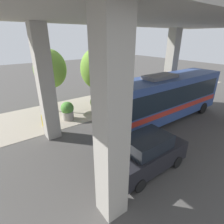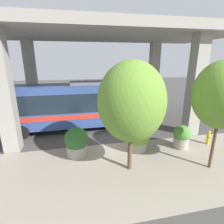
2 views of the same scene
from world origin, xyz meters
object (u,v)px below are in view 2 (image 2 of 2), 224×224
object	(u,v)px
planter_middle	(182,136)
street_tree_near	(132,102)
bus	(75,104)
fire_hydrant	(208,137)
street_tree_far	(223,95)
planter_back	(77,142)
planter_front	(138,137)
parked_car	(130,104)

from	to	relation	value
planter_middle	street_tree_near	world-z (taller)	street_tree_near
bus	fire_hydrant	world-z (taller)	bus
fire_hydrant	street_tree_far	world-z (taller)	street_tree_far
bus	planter_back	size ratio (longest dim) A/B	6.22
planter_middle	planter_back	world-z (taller)	planter_back
planter_front	planter_back	world-z (taller)	planter_front
street_tree_near	parked_car	size ratio (longest dim) A/B	1.31
fire_hydrant	planter_front	world-z (taller)	planter_front
planter_middle	parked_car	world-z (taller)	parked_car
street_tree_far	parked_car	distance (m)	10.76
bus	planter_middle	world-z (taller)	bus
planter_back	parked_car	xyz separation A→B (m)	(7.58, -5.60, 0.10)
planter_back	street_tree_near	bearing A→B (deg)	-126.42
bus	street_tree_far	distance (m)	9.91
bus	planter_front	distance (m)	5.89
planter_back	street_tree_near	world-z (taller)	street_tree_near
planter_back	fire_hydrant	bearing A→B (deg)	-92.52
planter_middle	fire_hydrant	bearing A→B (deg)	-88.36
planter_middle	parked_car	bearing A→B (deg)	6.75
bus	parked_car	world-z (taller)	bus
planter_middle	street_tree_near	size ratio (longest dim) A/B	0.28
planter_back	street_tree_far	distance (m)	7.93
planter_middle	planter_back	xyz separation A→B (m)	(0.44, 6.55, 0.07)
bus	parked_car	xyz separation A→B (m)	(3.31, -5.60, -1.12)
planter_front	street_tree_far	world-z (taller)	street_tree_far
fire_hydrant	street_tree_far	distance (m)	4.48
fire_hydrant	street_tree_far	size ratio (longest dim) A/B	0.18
street_tree_far	parked_car	world-z (taller)	street_tree_far
planter_front	fire_hydrant	bearing A→B (deg)	-92.80
bus	street_tree_far	bearing A→B (deg)	-135.65
fire_hydrant	planter_front	distance (m)	4.88
street_tree_near	street_tree_far	size ratio (longest dim) A/B	1.00
planter_front	bus	bearing A→B (deg)	40.24
bus	parked_car	distance (m)	6.60
fire_hydrant	street_tree_near	world-z (taller)	street_tree_near
planter_back	street_tree_near	size ratio (longest dim) A/B	0.32
bus	fire_hydrant	distance (m)	9.89
street_tree_near	fire_hydrant	bearing A→B (deg)	-75.22
fire_hydrant	planter_back	xyz separation A→B (m)	(0.38, 8.59, 0.35)
planter_front	street_tree_far	size ratio (longest dim) A/B	0.32
street_tree_far	parked_car	bearing A→B (deg)	6.72
planter_middle	planter_back	bearing A→B (deg)	86.19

